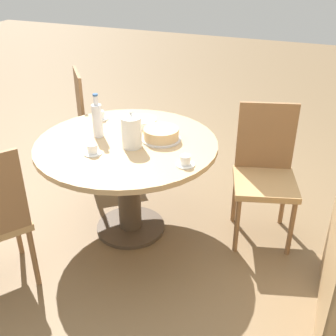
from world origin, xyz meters
The scene contains 11 objects.
ground_plane centered at (0.00, 0.00, 0.00)m, with size 14.00×14.00×0.00m, color brown.
dining_table centered at (0.00, 0.00, 0.56)m, with size 1.23×1.23×0.72m.
chair_a centered at (-0.70, -0.65, 0.51)m, with size 0.59×0.59×0.96m.
chair_c centered at (-0.33, 0.89, 0.51)m, with size 0.52×0.52×0.96m.
coffee_pot centered at (0.05, 0.07, 0.83)m, with size 0.13×0.13×0.25m.
water_bottle centered at (-0.01, -0.22, 0.84)m, with size 0.07×0.07×0.30m.
cake_main centered at (-0.12, 0.21, 0.76)m, with size 0.27×0.27×0.08m.
cup_a centered at (-0.29, -0.36, 0.74)m, with size 0.12×0.12×0.07m.
cup_b centered at (0.16, 0.48, 0.74)m, with size 0.12×0.12×0.07m.
cup_c centered at (0.24, -0.12, 0.74)m, with size 0.12×0.12×0.07m.
plate_stack centered at (-0.31, -0.01, 0.74)m, with size 0.19×0.19×0.05m.
Camera 1 is at (2.28, 1.20, 1.93)m, focal length 45.00 mm.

